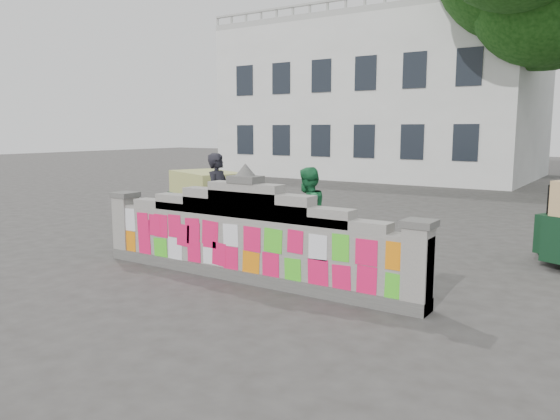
{
  "coord_description": "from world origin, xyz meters",
  "views": [
    {
      "loc": [
        5.55,
        -7.24,
        2.57
      ],
      "look_at": [
        0.03,
        1.0,
        1.1
      ],
      "focal_mm": 35.0,
      "sensor_mm": 36.0,
      "label": 1
    }
  ],
  "objects_px": {
    "cyclist_bike": "(219,226)",
    "cyclist_rider": "(219,209)",
    "pedestrian": "(307,214)",
    "rickshaw_left": "(208,200)"
  },
  "relations": [
    {
      "from": "cyclist_rider",
      "to": "rickshaw_left",
      "type": "xyz_separation_m",
      "value": [
        -1.91,
        1.85,
        -0.14
      ]
    },
    {
      "from": "pedestrian",
      "to": "rickshaw_left",
      "type": "relative_size",
      "value": 0.66
    },
    {
      "from": "cyclist_bike",
      "to": "cyclist_rider",
      "type": "height_order",
      "value": "cyclist_rider"
    },
    {
      "from": "pedestrian",
      "to": "rickshaw_left",
      "type": "xyz_separation_m",
      "value": [
        -3.81,
        1.41,
        -0.15
      ]
    },
    {
      "from": "cyclist_rider",
      "to": "pedestrian",
      "type": "xyz_separation_m",
      "value": [
        1.9,
        0.44,
        0.0
      ]
    },
    {
      "from": "cyclist_rider",
      "to": "pedestrian",
      "type": "relative_size",
      "value": 1.0
    },
    {
      "from": "cyclist_bike",
      "to": "rickshaw_left",
      "type": "bearing_deg",
      "value": 36.24
    },
    {
      "from": "cyclist_rider",
      "to": "pedestrian",
      "type": "height_order",
      "value": "pedestrian"
    },
    {
      "from": "cyclist_bike",
      "to": "pedestrian",
      "type": "relative_size",
      "value": 1.12
    },
    {
      "from": "cyclist_bike",
      "to": "rickshaw_left",
      "type": "distance_m",
      "value": 2.67
    }
  ]
}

